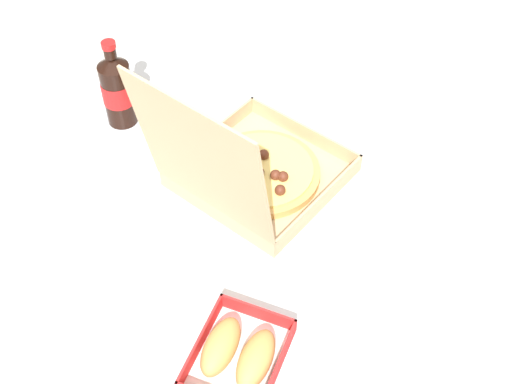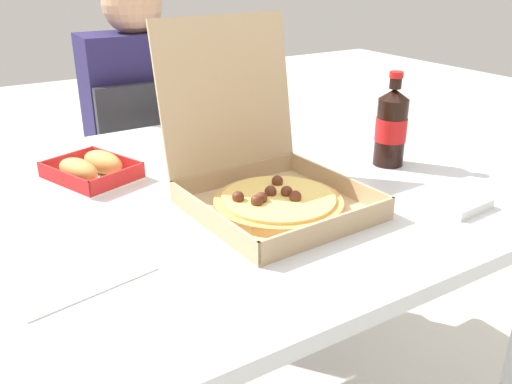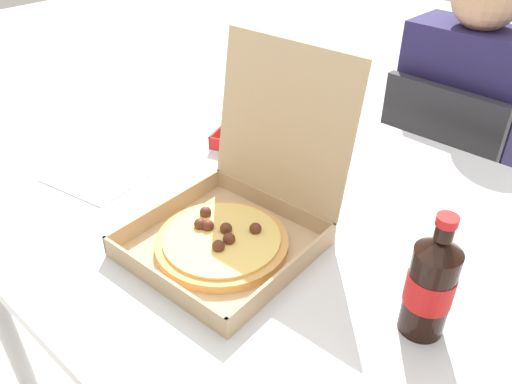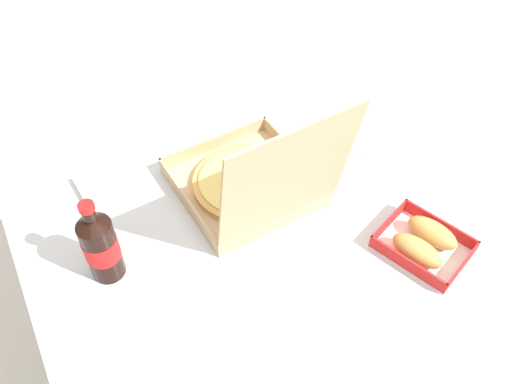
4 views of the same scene
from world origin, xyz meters
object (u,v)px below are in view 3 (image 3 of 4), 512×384
cola_bottle (430,285)px  chair (443,179)px  paper_menu (93,178)px  pizza_box_open (234,219)px  bread_side_box (250,132)px  diner_person (466,116)px

cola_bottle → chair: bearing=109.8°
chair → paper_menu: chair is taller
pizza_box_open → cola_bottle: bearing=6.5°
pizza_box_open → bread_side_box: size_ratio=1.68×
chair → pizza_box_open: pizza_box_open is taller
pizza_box_open → cola_bottle: (0.38, 0.04, 0.04)m
diner_person → pizza_box_open: 0.96m
chair → diner_person: bearing=87.6°
paper_menu → diner_person: bearing=54.3°
pizza_box_open → bread_side_box: 0.42m
bread_side_box → cola_bottle: 0.70m
chair → bread_side_box: chair is taller
chair → diner_person: size_ratio=0.72×
diner_person → paper_menu: size_ratio=5.48×
diner_person → bread_side_box: 0.71m
bread_side_box → cola_bottle: size_ratio=1.02×
diner_person → cola_bottle: bearing=-71.5°
bread_side_box → paper_menu: (-0.14, -0.39, -0.02)m
bread_side_box → pizza_box_open: bearing=-51.4°
diner_person → cola_bottle: size_ratio=5.14×
chair → cola_bottle: size_ratio=3.71×
diner_person → cola_bottle: (0.30, -0.91, 0.14)m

